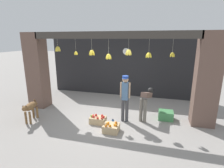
{
  "coord_description": "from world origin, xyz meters",
  "views": [
    {
      "loc": [
        1.63,
        -5.61,
        2.76
      ],
      "look_at": [
        0.0,
        0.39,
        1.14
      ],
      "focal_mm": 28.0,
      "sensor_mm": 36.0,
      "label": 1
    }
  ],
  "objects": [
    {
      "name": "shopkeeper",
      "position": [
        0.61,
        -0.18,
        0.93
      ],
      "size": [
        0.34,
        0.26,
        1.6
      ],
      "rotation": [
        0.0,
        0.0,
        3.15
      ],
      "color": "#424247",
      "rests_on": "ground_plane"
    },
    {
      "name": "dog",
      "position": [
        -2.49,
        -1.02,
        0.49
      ],
      "size": [
        0.35,
        0.89,
        0.71
      ],
      "rotation": [
        0.0,
        0.0,
        -1.39
      ],
      "color": "brown",
      "rests_on": "ground_plane"
    },
    {
      "name": "ground_plane",
      "position": [
        0.0,
        0.0,
        0.0
      ],
      "size": [
        60.0,
        60.0,
        0.0
      ],
      "primitive_type": "plane",
      "color": "gray"
    },
    {
      "name": "worker_stooping",
      "position": [
        1.27,
        0.15,
        0.7
      ],
      "size": [
        0.41,
        0.8,
        1.05
      ],
      "rotation": [
        0.0,
        0.0,
        -0.29
      ],
      "color": "#6B665B",
      "rests_on": "ground_plane"
    },
    {
      "name": "shop_pillar_left",
      "position": [
        -3.1,
        0.3,
        1.5
      ],
      "size": [
        0.7,
        0.6,
        2.99
      ],
      "primitive_type": "cube",
      "color": "brown",
      "rests_on": "ground_plane"
    },
    {
      "name": "shop_back_wall",
      "position": [
        0.0,
        2.67,
        1.5
      ],
      "size": [
        7.51,
        0.12,
        2.99
      ],
      "primitive_type": "cube",
      "color": "#232326",
      "rests_on": "ground_plane"
    },
    {
      "name": "produce_box_green",
      "position": [
        1.97,
        0.34,
        0.15
      ],
      "size": [
        0.5,
        0.42,
        0.3
      ],
      "primitive_type": "cube",
      "color": "#42844C",
      "rests_on": "ground_plane"
    },
    {
      "name": "water_bottle",
      "position": [
        0.3,
        -0.61,
        0.11
      ],
      "size": [
        0.07,
        0.07,
        0.23
      ],
      "color": "#2D60AD",
      "rests_on": "ground_plane"
    },
    {
      "name": "fruit_crate_oranges",
      "position": [
        0.35,
        -0.98,
        0.13
      ],
      "size": [
        0.46,
        0.43,
        0.3
      ],
      "color": "tan",
      "rests_on": "ground_plane"
    },
    {
      "name": "storefront_awning",
      "position": [
        -0.01,
        0.12,
        2.82
      ],
      "size": [
        5.61,
        0.3,
        0.94
      ],
      "color": "#3D3833"
    },
    {
      "name": "shop_pillar_right",
      "position": [
        3.1,
        0.3,
        1.5
      ],
      "size": [
        0.7,
        0.6,
        2.99
      ],
      "primitive_type": "cube",
      "color": "brown",
      "rests_on": "ground_plane"
    },
    {
      "name": "wall_clock",
      "position": [
        0.08,
        2.59,
        2.18
      ],
      "size": [
        0.32,
        0.03,
        0.32
      ],
      "color": "black"
    },
    {
      "name": "fruit_crate_apples",
      "position": [
        -0.23,
        -0.57,
        0.12
      ],
      "size": [
        0.52,
        0.35,
        0.29
      ],
      "color": "tan",
      "rests_on": "ground_plane"
    }
  ]
}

